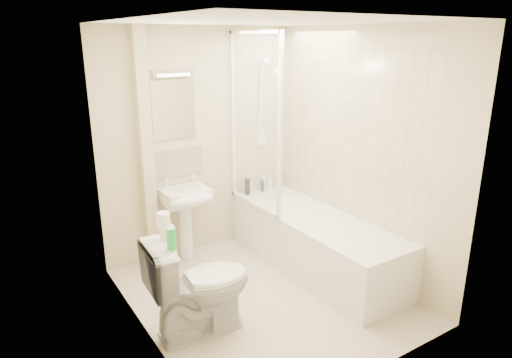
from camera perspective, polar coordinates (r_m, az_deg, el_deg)
floor at (r=4.35m, az=1.07°, el=-14.35°), size 2.50×2.50×0.00m
wall_back at (r=4.91m, az=-7.01°, el=4.44°), size 2.20×0.02×2.40m
wall_left at (r=3.40m, az=-14.44°, el=-1.84°), size 0.02×2.50×2.40m
wall_right at (r=4.54m, az=12.79°, el=3.09°), size 0.02×2.50×2.40m
ceiling at (r=3.70m, az=1.29°, el=19.13°), size 2.20×2.50×0.02m
tile_back at (r=5.22m, az=0.44°, el=7.85°), size 0.70×0.01×1.75m
tile_right at (r=4.63m, az=11.11°, el=6.30°), size 0.01×2.10×1.75m
pipe_boxing at (r=4.63m, az=-13.60°, el=3.29°), size 0.12×0.12×2.40m
splashback at (r=4.83m, az=-9.93°, el=2.01°), size 0.60×0.02×0.30m
mirror at (r=4.72m, az=-10.27°, el=8.47°), size 0.46×0.01×0.60m
strip_light at (r=4.65m, az=-10.40°, el=12.94°), size 0.42×0.07×0.07m
bathtub at (r=4.76m, az=7.33°, el=-7.63°), size 0.70×2.10×0.55m
shower_screen at (r=4.66m, az=-0.21°, el=7.03°), size 0.04×0.92×1.80m
shower_fixture at (r=5.16m, az=0.70°, el=9.10°), size 0.10×0.16×0.99m
pedestal_sink at (r=4.75m, az=-8.61°, el=-3.17°), size 0.47×0.45×0.91m
bottle_black_a at (r=5.23m, az=-1.04°, el=-0.97°), size 0.06×0.06×0.18m
bottle_white_a at (r=5.25m, az=-0.86°, el=-1.08°), size 0.05×0.05×0.15m
bottle_blue at (r=5.35m, az=0.84°, el=-0.83°), size 0.05×0.05×0.14m
bottle_cream at (r=5.35m, az=0.98°, el=-0.56°), size 0.05×0.05×0.18m
bottle_white_b at (r=5.40m, az=1.72°, el=-0.57°), size 0.05×0.05×0.15m
bottle_green at (r=5.48m, az=2.90°, el=-0.60°), size 0.06×0.06×0.10m
toilet at (r=3.72m, az=-7.04°, el=-12.96°), size 0.57×0.88×0.83m
toilet_roll_lower at (r=3.50m, az=-11.08°, el=-6.57°), size 0.11×0.11×0.10m
toilet_roll_upper at (r=3.48m, az=-11.50°, el=-4.93°), size 0.10×0.10×0.10m
green_bottle at (r=3.31m, az=-10.54°, el=-7.35°), size 0.07×0.07×0.16m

